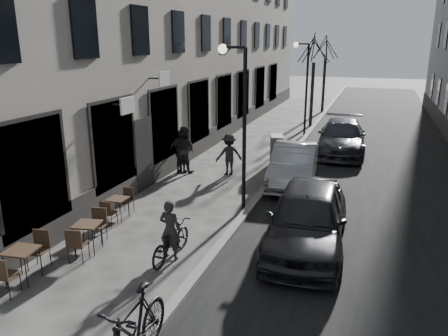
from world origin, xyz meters
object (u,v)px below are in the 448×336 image
Objects in this scene: bistro_set_a at (23,262)px; car_far at (342,137)px; utility_cabinet at (276,151)px; car_mid at (294,165)px; pedestrian_near at (184,149)px; tree_near at (314,49)px; bicycle at (171,241)px; streetlamp_near at (239,111)px; streetlamp_far at (304,79)px; car_near at (307,218)px; moped at (134,333)px; bistro_set_c at (118,207)px; pedestrian_far at (180,151)px; bistro_set_b at (88,234)px; tree_far at (326,48)px; pedestrian_mid at (229,154)px.

bistro_set_a is 15.36m from car_far.
car_mid is at bearing -76.53° from utility_cabinet.
pedestrian_near is 4.52m from car_mid.
tree_near is at bearing 90.55° from car_mid.
car_mid reaches higher than bicycle.
streetlamp_far is at bearing 90.00° from streetlamp_near.
bicycle is 0.37× the size of car_near.
streetlamp_near is at bearing 137.99° from car_near.
car_near is at bearing -87.28° from utility_cabinet.
streetlamp_near and streetlamp_far have the same top height.
car_near reaches higher than moped.
bistro_set_c is at bearing 81.38° from bistro_set_a.
pedestrian_far is (-0.20, 8.83, 0.41)m from bistro_set_a.
car_near is 5.65m from moped.
car_near reaches higher than bistro_set_b.
moped is (0.43, -12.40, -0.02)m from utility_cabinet.
bistro_set_b is 0.82× the size of pedestrian_near.
utility_cabinet is at bearing -127.40° from car_far.
bistro_set_b is (-2.75, -16.03, -2.70)m from streetlamp_far.
pedestrian_near is at bearing -110.84° from streetlamp_far.
car_mid is at bearing 50.57° from bistro_set_b.
streetlamp_near is 3.28× the size of bistro_set_b.
streetlamp_near reaches higher than bistro_set_a.
bicycle is 3.79m from moped.
tree_far is 25.05m from bicycle.
bicycle is 7.37m from pedestrian_far.
pedestrian_mid is 0.37× the size of car_mid.
pedestrian_far is at bearing 91.70° from bistro_set_c.
pedestrian_near reaches higher than car_far.
bistro_set_a is at bearing -128.08° from pedestrian_far.
tree_far is (0.07, 9.00, 1.50)m from streetlamp_far.
bistro_set_b is at bearing -99.74° from streetlamp_far.
bistro_set_b is 0.35× the size of car_mid.
moped is (1.11, -3.61, 0.20)m from bicycle.
utility_cabinet is at bearing -89.91° from tree_near.
tree_far reaches higher than streetlamp_far.
pedestrian_far reaches higher than moped.
streetlamp_near reaches higher than moped.
utility_cabinet reaches higher than bistro_set_c.
pedestrian_far reaches higher than car_near.
bistro_set_c is at bearing -134.88° from car_mid.
car_far is at bearing 86.97° from car_near.
car_far is (5.90, 5.43, -0.11)m from pedestrian_far.
pedestrian_far is (-0.28, 5.10, 0.47)m from bistro_set_c.
tree_near is at bearing 88.62° from streetlamp_far.
pedestrian_near is 0.19m from pedestrian_far.
moped is at bearing -85.91° from streetlamp_near.
car_far is (5.22, 12.55, 0.31)m from bistro_set_b.
streetlamp_near is 12.00m from streetlamp_far.
bistro_set_b is 2.06m from bistro_set_c.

